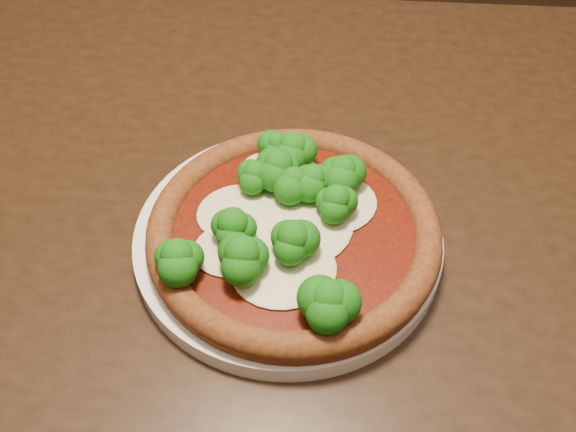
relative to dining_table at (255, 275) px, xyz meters
name	(u,v)px	position (x,y,z in m)	size (l,w,h in m)	color
floor	(341,419)	(0.18, 0.09, -0.66)	(4.00, 4.00, 0.00)	black
dining_table	(255,275)	(0.00, 0.00, 0.00)	(1.46, 1.25, 0.75)	black
plate	(288,238)	(0.02, -0.04, 0.10)	(0.28, 0.28, 0.02)	white
pizza	(290,225)	(0.02, -0.05, 0.13)	(0.26, 0.26, 0.06)	brown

